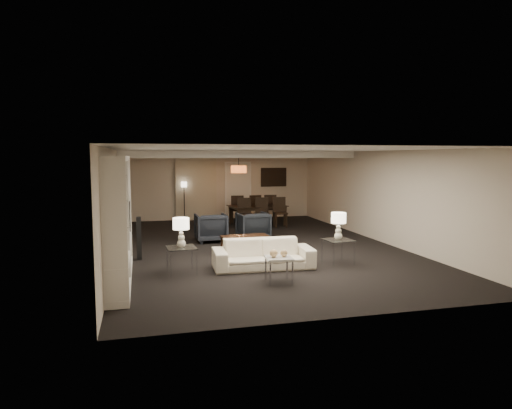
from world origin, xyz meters
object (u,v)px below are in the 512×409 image
at_px(television, 122,220).
at_px(vase_blue, 116,230).
at_px(pendant_light, 239,169).
at_px(chair_fr, 269,208).
at_px(side_table_right, 338,252).
at_px(marble_table, 279,270).
at_px(table_lamp_right, 338,226).
at_px(chair_fm, 253,209).
at_px(armchair_right, 253,226).
at_px(sofa, 263,254).
at_px(vase_amber, 117,197).
at_px(armchair_left, 211,228).
at_px(chair_nl, 245,213).
at_px(table_lamp_left, 181,233).
at_px(chair_nm, 263,213).
at_px(floor_lamp, 184,201).
at_px(chair_nr, 280,212).
at_px(side_table_left, 182,260).
at_px(floor_speaker, 139,238).
at_px(dining_table, 258,215).
at_px(chair_fl, 237,209).
at_px(coffee_table, 246,244).

xyz_separation_m(television, vase_blue, (-0.03, -1.78, 0.06)).
xyz_separation_m(pendant_light, chair_fr, (1.29, 0.77, -1.43)).
distance_m(side_table_right, marble_table, 2.03).
distance_m(side_table_right, table_lamp_right, 0.56).
relative_size(side_table_right, chair_fm, 0.58).
relative_size(table_lamp_right, television, 0.53).
xyz_separation_m(armchair_right, chair_fm, (0.84, 3.31, 0.11)).
distance_m(sofa, vase_amber, 3.28).
height_order(armchair_left, chair_nl, chair_nl).
distance_m(table_lamp_left, vase_amber, 1.67).
height_order(sofa, chair_fr, chair_fr).
bearing_deg(chair_nl, chair_nm, 4.26).
bearing_deg(floor_lamp, chair_nr, -37.10).
relative_size(table_lamp_left, chair_nr, 0.60).
bearing_deg(armchair_right, table_lamp_right, 104.79).
bearing_deg(side_table_left, chair_nr, 54.85).
bearing_deg(side_table_left, armchair_left, 71.57).
relative_size(pendant_light, armchair_left, 0.61).
bearing_deg(table_lamp_right, armchair_left, 124.88).
bearing_deg(floor_speaker, chair_nm, 44.02).
bearing_deg(armchair_right, dining_table, -111.14).
xyz_separation_m(chair_fm, chair_fr, (0.60, 0.00, 0.00)).
relative_size(marble_table, chair_fl, 0.48).
distance_m(pendant_light, television, 6.54).
bearing_deg(side_table_left, dining_table, 62.23).
distance_m(coffee_table, chair_fm, 5.22).
height_order(armchair_right, dining_table, armchair_right).
bearing_deg(marble_table, sofa, 90.00).
distance_m(television, chair_nl, 6.13).
bearing_deg(chair_nm, vase_amber, -120.33).
height_order(pendant_light, marble_table, pendant_light).
relative_size(marble_table, dining_table, 0.25).
bearing_deg(coffee_table, side_table_left, -136.74).
bearing_deg(side_table_left, vase_blue, -130.74).
bearing_deg(floor_speaker, vase_amber, -98.39).
bearing_deg(coffee_table, floor_speaker, -177.02).
relative_size(chair_fm, floor_lamp, 0.69).
relative_size(side_table_left, chair_fl, 0.58).
height_order(coffee_table, floor_lamp, floor_lamp).
bearing_deg(pendant_light, floor_speaker, -126.75).
bearing_deg(vase_blue, marble_table, 5.05).
bearing_deg(chair_nl, pendant_light, 104.20).
bearing_deg(chair_nl, floor_lamp, 132.41).
bearing_deg(chair_fr, chair_nl, 54.72).
relative_size(armchair_right, table_lamp_left, 1.44).
relative_size(armchair_left, side_table_left, 1.49).
height_order(coffee_table, chair_nm, chair_nm).
relative_size(side_table_right, vase_blue, 3.68).
distance_m(armchair_right, dining_table, 2.79).
height_order(table_lamp_left, chair_nm, table_lamp_left).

